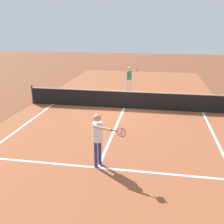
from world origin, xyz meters
The scene contains 7 objects.
ground_plane centered at (0.00, 0.00, 0.00)m, with size 60.00×60.00×0.00m, color brown.
court_surface_inbounds centered at (0.00, 0.00, 0.00)m, with size 10.62×24.40×0.00m, color #9E5433.
line_service_near centered at (0.00, -6.40, 0.00)m, with size 8.22×0.10×0.01m, color white.
line_center_service centered at (0.00, -3.20, 0.00)m, with size 0.10×6.40×0.01m, color white.
net centered at (0.00, 0.00, 0.49)m, with size 10.69×0.09×1.07m.
player_near centered at (0.00, -6.29, 1.09)m, with size 1.11×0.81×1.74m.
player_far centered at (-0.17, 3.95, 1.04)m, with size 0.82×1.07×1.67m.
Camera 1 is at (1.71, -13.52, 4.27)m, focal length 42.02 mm.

